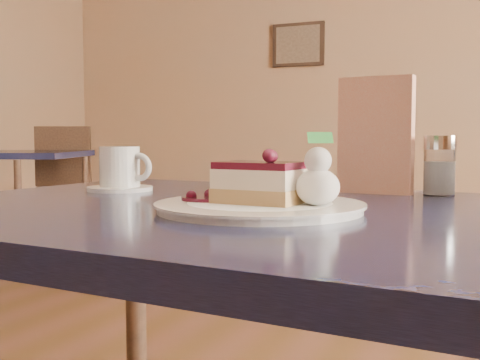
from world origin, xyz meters
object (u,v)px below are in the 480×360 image
at_px(coffee_set, 121,171).
at_px(bg_table_far_left, 7,250).
at_px(dessert_plate, 260,207).
at_px(cheesecake_slice, 260,183).
at_px(main_table, 274,259).

xyz_separation_m(coffee_set, bg_table_far_left, (-2.40, 2.09, -0.71)).
xyz_separation_m(dessert_plate, coffee_set, (-0.37, 0.19, 0.03)).
relative_size(dessert_plate, bg_table_far_left, 0.16).
relative_size(dessert_plate, cheesecake_slice, 2.33).
relative_size(cheesecake_slice, bg_table_far_left, 0.07).
xyz_separation_m(main_table, cheesecake_slice, (-0.00, -0.05, 0.12)).
bearing_deg(main_table, cheesecake_slice, -90.00).
distance_m(main_table, cheesecake_slice, 0.13).
bearing_deg(bg_table_far_left, main_table, -58.79).
bearing_deg(cheesecake_slice, bg_table_far_left, 145.43).
bearing_deg(coffee_set, main_table, -21.08).
height_order(dessert_plate, cheesecake_slice, cheesecake_slice).
bearing_deg(dessert_plate, coffee_set, 152.44).
xyz_separation_m(dessert_plate, bg_table_far_left, (-2.77, 2.28, -0.68)).
bearing_deg(dessert_plate, main_table, 85.10).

